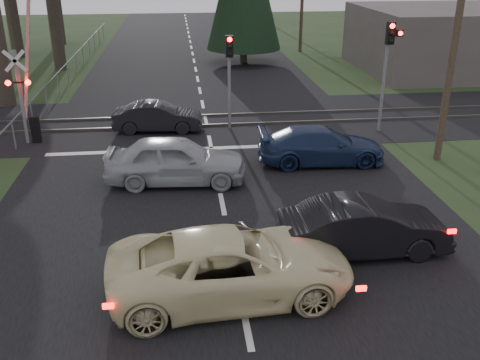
{
  "coord_description": "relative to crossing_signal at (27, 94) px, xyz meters",
  "views": [
    {
      "loc": [
        -1.2,
        -12.11,
        7.33
      ],
      "look_at": [
        0.43,
        1.85,
        1.3
      ],
      "focal_mm": 40.0,
      "sensor_mm": 36.0,
      "label": 1
    }
  ],
  "objects": [
    {
      "name": "ground",
      "position": [
        7.27,
        -9.79,
        -2.06
      ],
      "size": [
        120.0,
        120.0,
        0.0
      ],
      "primitive_type": "plane",
      "color": "#223618",
      "rests_on": "ground"
    },
    {
      "name": "blue_sedan",
      "position": [
        11.24,
        -3.63,
        -1.38
      ],
      "size": [
        4.75,
        2.06,
        1.36
      ],
      "primitive_type": "imported",
      "rotation": [
        0.0,
        0.0,
        1.54
      ],
      "color": "#182749",
      "rests_on": "ground"
    },
    {
      "name": "cream_coupe",
      "position": [
        7.07,
        -11.57,
        -1.28
      ],
      "size": [
        5.74,
        2.95,
        1.55
      ],
      "primitive_type": "imported",
      "rotation": [
        0.0,
        0.0,
        1.64
      ],
      "color": "beige",
      "rests_on": "ground"
    },
    {
      "name": "rail_corridor",
      "position": [
        7.27,
        2.21,
        -2.05
      ],
      "size": [
        120.0,
        8.0,
        0.01
      ],
      "primitive_type": "cube",
      "color": "black",
      "rests_on": "ground"
    },
    {
      "name": "stop_line",
      "position": [
        7.27,
        -1.59,
        -2.05
      ],
      "size": [
        13.0,
        0.35,
        0.0
      ],
      "primitive_type": "cube",
      "color": "silver",
      "rests_on": "ground"
    },
    {
      "name": "traffic_signal_right",
      "position": [
        14.82,
        -0.31,
        1.26
      ],
      "size": [
        0.68,
        0.48,
        4.7
      ],
      "color": "slate",
      "rests_on": "ground"
    },
    {
      "name": "rail_near",
      "position": [
        7.27,
        1.41,
        -2.01
      ],
      "size": [
        120.0,
        0.12,
        0.1
      ],
      "primitive_type": "cube",
      "color": "#59544C",
      "rests_on": "ground"
    },
    {
      "name": "building_right",
      "position": [
        25.27,
        12.21,
        -0.06
      ],
      "size": [
        14.0,
        10.0,
        4.0
      ],
      "primitive_type": "cube",
      "color": "#59514C",
      "rests_on": "ground"
    },
    {
      "name": "silver_car",
      "position": [
        5.86,
        -4.86,
        -1.25
      ],
      "size": [
        4.88,
        2.28,
        1.62
      ],
      "primitive_type": "imported",
      "rotation": [
        0.0,
        0.0,
        1.49
      ],
      "color": "#9CA0A4",
      "rests_on": "ground"
    },
    {
      "name": "fence_left",
      "position": [
        -0.53,
        12.71,
        -2.06
      ],
      "size": [
        0.1,
        36.0,
        1.2
      ],
      "primitive_type": null,
      "color": "slate",
      "rests_on": "ground"
    },
    {
      "name": "dark_car_far",
      "position": [
        5.12,
        0.96,
        -1.42
      ],
      "size": [
        3.96,
        1.67,
        1.27
      ],
      "primitive_type": "imported",
      "rotation": [
        0.0,
        0.0,
        1.48
      ],
      "color": "black",
      "rests_on": "ground"
    },
    {
      "name": "rail_far",
      "position": [
        7.27,
        3.01,
        -2.01
      ],
      "size": [
        120.0,
        0.12,
        0.1
      ],
      "primitive_type": "cube",
      "color": "#59544C",
      "rests_on": "ground"
    },
    {
      "name": "road",
      "position": [
        7.27,
        0.21,
        -2.05
      ],
      "size": [
        14.0,
        100.0,
        0.01
      ],
      "primitive_type": "cube",
      "color": "black",
      "rests_on": "ground"
    },
    {
      "name": "traffic_signal_center",
      "position": [
        8.27,
        0.89,
        0.75
      ],
      "size": [
        0.32,
        0.48,
        4.1
      ],
      "color": "slate",
      "rests_on": "ground"
    },
    {
      "name": "crossing_signal",
      "position": [
        0.0,
        0.0,
        0.0
      ],
      "size": [
        1.62,
        0.38,
        6.96
      ],
      "color": "slate",
      "rests_on": "ground"
    },
    {
      "name": "dark_hatchback",
      "position": [
        10.7,
        -10.1,
        -1.33
      ],
      "size": [
        4.42,
        1.62,
        1.45
      ],
      "primitive_type": "imported",
      "rotation": [
        0.0,
        0.0,
        1.59
      ],
      "color": "black",
      "rests_on": "ground"
    },
    {
      "name": "utility_pole_near",
      "position": [
        15.77,
        -3.79,
        2.67
      ],
      "size": [
        1.8,
        0.26,
        9.0
      ],
      "color": "#4C3D2D",
      "rests_on": "ground"
    }
  ]
}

